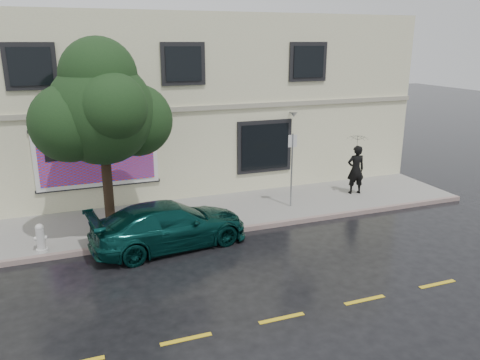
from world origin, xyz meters
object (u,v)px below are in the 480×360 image
object	(u,v)px
pedestrian	(356,170)
fire_hydrant	(41,238)
street_tree	(102,113)
car	(170,225)

from	to	relation	value
pedestrian	fire_hydrant	xyz separation A→B (m)	(-11.51, -1.46, -0.56)
fire_hydrant	street_tree	bearing A→B (deg)	32.08
pedestrian	street_tree	world-z (taller)	street_tree
car	street_tree	distance (m)	3.82
pedestrian	street_tree	bearing A→B (deg)	14.95
car	fire_hydrant	size ratio (longest dim) A/B	5.54
pedestrian	street_tree	distance (m)	9.99
car	pedestrian	distance (m)	8.16
fire_hydrant	car	bearing A→B (deg)	11.37
car	pedestrian	bearing A→B (deg)	-83.17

